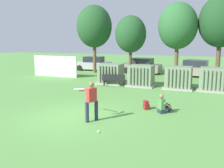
# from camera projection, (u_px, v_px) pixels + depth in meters

# --- Properties ---
(ground_plane) EXTENTS (96.00, 96.00, 0.00)m
(ground_plane) POSITION_uv_depth(u_px,v_px,m) (75.00, 117.00, 11.47)
(ground_plane) COLOR #5B9947
(fence_panel) EXTENTS (4.80, 0.12, 2.00)m
(fence_panel) POSITION_uv_depth(u_px,v_px,m) (55.00, 66.00, 24.04)
(fence_panel) COLOR silver
(fence_panel) RESTS_ON ground
(transformer_west) EXTENTS (2.10, 1.70, 1.62)m
(transformer_west) POSITION_uv_depth(u_px,v_px,m) (111.00, 74.00, 20.10)
(transformer_west) COLOR #9E9B93
(transformer_west) RESTS_ON ground
(transformer_mid_west) EXTENTS (2.10, 1.70, 1.62)m
(transformer_mid_west) POSITION_uv_depth(u_px,v_px,m) (141.00, 76.00, 19.04)
(transformer_mid_west) COLOR #9E9B93
(transformer_mid_west) RESTS_ON ground
(transformer_mid_east) EXTENTS (2.10, 1.70, 1.62)m
(transformer_mid_east) POSITION_uv_depth(u_px,v_px,m) (179.00, 78.00, 18.04)
(transformer_mid_east) COLOR #9E9B93
(transformer_mid_east) RESTS_ON ground
(transformer_east) EXTENTS (2.10, 1.70, 1.62)m
(transformer_east) POSITION_uv_depth(u_px,v_px,m) (213.00, 80.00, 17.27)
(transformer_east) COLOR #9E9B93
(transformer_east) RESTS_ON ground
(park_bench) EXTENTS (1.84, 0.73, 0.92)m
(park_bench) POSITION_uv_depth(u_px,v_px,m) (114.00, 79.00, 19.08)
(park_bench) COLOR black
(park_bench) RESTS_ON ground
(batter) EXTENTS (1.51, 1.04, 1.74)m
(batter) POSITION_uv_depth(u_px,v_px,m) (91.00, 99.00, 10.76)
(batter) COLOR #282D4C
(batter) RESTS_ON ground
(sports_ball) EXTENTS (0.09, 0.09, 0.09)m
(sports_ball) POSITION_uv_depth(u_px,v_px,m) (99.00, 132.00, 9.52)
(sports_ball) COLOR white
(sports_ball) RESTS_ON ground
(seated_spectator) EXTENTS (0.75, 0.73, 0.96)m
(seated_spectator) POSITION_uv_depth(u_px,v_px,m) (163.00, 105.00, 12.05)
(seated_spectator) COLOR #282D4C
(seated_spectator) RESTS_ON ground
(backpack) EXTENTS (0.37, 0.38, 0.44)m
(backpack) POSITION_uv_depth(u_px,v_px,m) (146.00, 105.00, 12.72)
(backpack) COLOR maroon
(backpack) RESTS_ON ground
(tree_left) EXTENTS (3.74, 3.74, 7.15)m
(tree_left) POSITION_uv_depth(u_px,v_px,m) (94.00, 27.00, 26.34)
(tree_left) COLOR brown
(tree_left) RESTS_ON ground
(tree_center_left) EXTENTS (3.10, 3.10, 5.93)m
(tree_center_left) POSITION_uv_depth(u_px,v_px,m) (131.00, 34.00, 24.79)
(tree_center_left) COLOR brown
(tree_center_left) RESTS_ON ground
(tree_center_right) EXTENTS (3.65, 3.65, 6.98)m
(tree_center_right) POSITION_uv_depth(u_px,v_px,m) (178.00, 26.00, 23.31)
(tree_center_right) COLOR brown
(tree_center_right) RESTS_ON ground
(tree_right) EXTENTS (3.92, 3.92, 7.49)m
(tree_right) POSITION_uv_depth(u_px,v_px,m) (221.00, 22.00, 22.32)
(tree_right) COLOR brown
(tree_right) RESTS_ON ground
(parked_car_leftmost) EXTENTS (4.31, 2.15, 1.62)m
(parked_car_leftmost) POSITION_uv_depth(u_px,v_px,m) (93.00, 64.00, 29.03)
(parked_car_leftmost) COLOR #B2B2B7
(parked_car_leftmost) RESTS_ON ground
(parked_car_left_of_center) EXTENTS (4.32, 2.18, 1.62)m
(parked_car_left_of_center) POSITION_uv_depth(u_px,v_px,m) (141.00, 66.00, 26.47)
(parked_car_left_of_center) COLOR gray
(parked_car_left_of_center) RESTS_ON ground
(parked_car_right_of_center) EXTENTS (4.37, 2.29, 1.62)m
(parked_car_right_of_center) POSITION_uv_depth(u_px,v_px,m) (194.00, 69.00, 23.98)
(parked_car_right_of_center) COLOR gray
(parked_car_right_of_center) RESTS_ON ground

